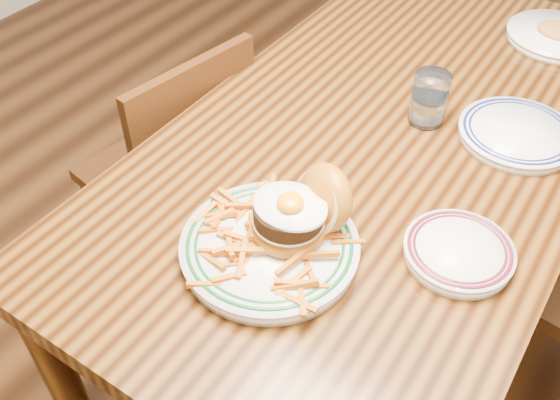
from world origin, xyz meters
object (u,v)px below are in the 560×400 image
Objects in this scene: table at (388,158)px; chair_left at (177,170)px; main_plate at (279,234)px; side_plate at (459,251)px.

chair_left reaches higher than table.
main_plate reaches higher than table.
main_plate is at bearing -152.02° from side_plate.
table is 0.62m from chair_left.
chair_left is 4.27× the size of side_plate.
main_plate is (-0.01, -0.44, 0.13)m from table.
table is at bearing 22.19° from chair_left.
chair_left is at bearing -167.42° from table.
main_plate is at bearing -20.04° from chair_left.
chair_left reaches higher than side_plate.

